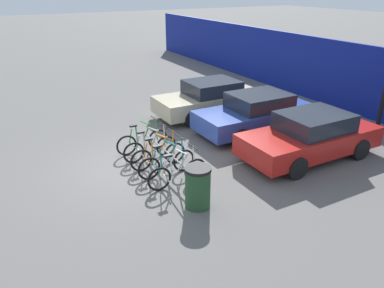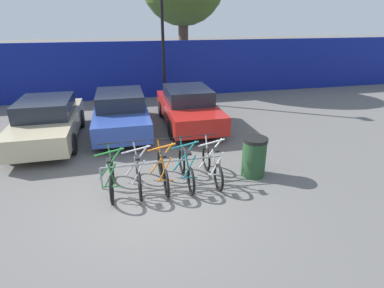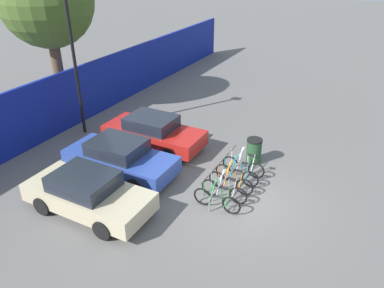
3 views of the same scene
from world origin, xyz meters
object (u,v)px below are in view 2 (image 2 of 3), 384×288
object	(u,v)px
bike_rack	(163,165)
bicycle_green	(112,177)
car_blue	(121,112)
lamp_post	(162,13)
bicycle_silver	(138,174)
car_red	(188,107)
trash_bin	(254,157)
bicycle_teal	(186,169)
bicycle_orange	(163,171)
car_beige	(48,121)
bicycle_white	(212,166)

from	to	relation	value
bike_rack	bicycle_green	xyz separation A→B (m)	(-1.22, -0.15, -0.10)
car_blue	lamp_post	world-z (taller)	lamp_post
bicycle_silver	car_red	distance (m)	4.82
lamp_post	trash_bin	xyz separation A→B (m)	(1.09, -8.00, -3.45)
trash_bin	bicycle_teal	bearing A→B (deg)	179.03
lamp_post	bicycle_green	bearing A→B (deg)	-107.04
bicycle_orange	lamp_post	xyz separation A→B (m)	(1.24, 7.97, 3.59)
bicycle_silver	bicycle_green	bearing A→B (deg)	-176.22
bicycle_teal	bicycle_green	bearing A→B (deg)	179.86
bicycle_green	lamp_post	xyz separation A→B (m)	(2.44, 7.97, 3.59)
car_beige	bicycle_orange	bearing A→B (deg)	-48.88
car_beige	car_red	distance (m)	4.85
bicycle_white	car_blue	distance (m)	4.71
bicycle_orange	lamp_post	distance (m)	8.83
bike_rack	trash_bin	world-z (taller)	trash_bin
bicycle_white	car_red	world-z (taller)	car_red
bicycle_green	car_beige	xyz separation A→B (m)	(-2.03, 3.70, 0.31)
car_red	bicycle_silver	bearing A→B (deg)	-116.91
bicycle_orange	car_red	xyz separation A→B (m)	(1.59, 4.29, 0.31)
bicycle_orange	bicycle_white	world-z (taller)	same
bike_rack	lamp_post	bearing A→B (deg)	81.10
bicycle_green	bicycle_teal	xyz separation A→B (m)	(1.77, 0.00, 0.00)
bicycle_green	trash_bin	world-z (taller)	bicycle_green
car_blue	lamp_post	bearing A→B (deg)	60.62
bicycle_silver	car_blue	world-z (taller)	car_blue
bicycle_orange	car_red	distance (m)	4.59
lamp_post	bicycle_white	bearing A→B (deg)	-90.06
bicycle_teal	car_red	bearing A→B (deg)	76.55
bicycle_teal	bicycle_white	xyz separation A→B (m)	(0.66, 0.00, 0.00)
bike_rack	lamp_post	world-z (taller)	lamp_post
bicycle_orange	bicycle_white	size ratio (longest dim) A/B	1.00
bike_rack	car_beige	bearing A→B (deg)	132.43
bicycle_orange	car_beige	distance (m)	4.92
bicycle_orange	car_red	world-z (taller)	car_red
bike_rack	bicycle_white	xyz separation A→B (m)	(1.22, -0.15, -0.10)
bicycle_white	bike_rack	bearing A→B (deg)	174.46
bike_rack	car_beige	size ratio (longest dim) A/B	0.69
bicycle_green	bicycle_white	xyz separation A→B (m)	(2.44, 0.00, 0.00)
bicycle_silver	lamp_post	bearing A→B (deg)	80.84
car_beige	bike_rack	bearing A→B (deg)	-47.57
bike_rack	lamp_post	xyz separation A→B (m)	(1.23, 7.83, 3.49)
bicycle_silver	car_red	bearing A→B (deg)	66.87
bicycle_teal	trash_bin	bearing A→B (deg)	-1.11
bicycle_silver	car_blue	bearing A→B (deg)	97.79
bike_rack	bicycle_green	size ratio (longest dim) A/B	1.74
lamp_post	trash_bin	world-z (taller)	lamp_post
bicycle_white	car_beige	size ratio (longest dim) A/B	0.40
car_blue	lamp_post	size ratio (longest dim) A/B	0.60
bicycle_white	car_red	xyz separation A→B (m)	(0.35, 4.29, 0.31)
bike_rack	car_red	world-z (taller)	car_red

